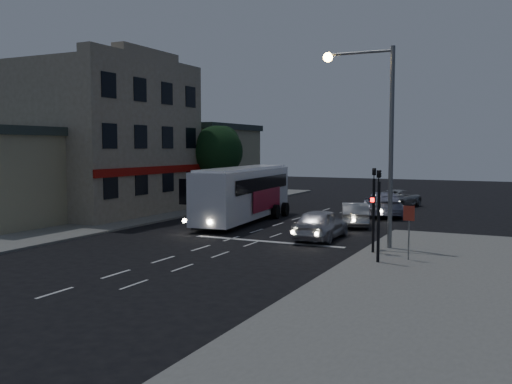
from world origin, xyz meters
The scene contains 16 objects.
ground centered at (0.00, 0.00, 0.00)m, with size 120.00×120.00×0.00m, color black.
sidewalk_near centered at (13.00, -4.00, 0.06)m, with size 12.00×24.00×0.12m, color slate.
sidewalk_far centered at (-13.00, 8.00, 0.06)m, with size 12.00×50.00×0.12m, color slate.
road_markings centered at (1.29, 3.31, 0.00)m, with size 8.00×30.55×0.01m.
tour_bus centered at (-2.36, 8.08, 1.85)m, with size 3.41×11.32×3.42m.
car_suv centered at (4.18, 3.80, 0.79)m, with size 1.86×4.62×1.57m, color silver.
car_sedan_a centered at (4.38, 9.26, 0.70)m, with size 1.48×4.26×1.40m, color #B1B1B1.
car_sedan_b centered at (4.69, 15.04, 0.82)m, with size 2.30×5.65×1.64m, color #B6B7CB.
car_sedan_c centered at (4.47, 21.04, 0.70)m, with size 2.31×5.00×1.39m, color #B6B6B6.
traffic_signal_main centered at (7.60, 0.78, 2.42)m, with size 0.25×0.35×4.10m.
traffic_signal_side centered at (8.30, -1.20, 2.42)m, with size 0.18×0.15×4.10m.
regulatory_sign centered at (9.30, -0.24, 1.60)m, with size 0.45×0.12×2.20m.
streetlight centered at (7.34, 2.20, 5.73)m, with size 3.32×0.44×9.00m.
main_building centered at (-13.96, 8.00, 5.16)m, with size 10.12×12.00×11.00m.
low_building_north centered at (-13.50, 20.00, 3.39)m, with size 9.40×9.40×6.50m.
street_tree centered at (-8.21, 15.02, 4.50)m, with size 4.00×4.00×6.20m.
Camera 1 is at (13.61, -23.39, 4.68)m, focal length 40.00 mm.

